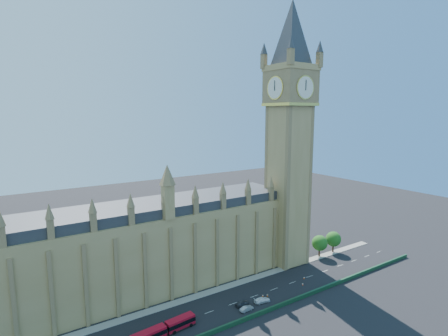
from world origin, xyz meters
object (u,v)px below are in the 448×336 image
car_white (262,300)px  red_bus (164,330)px  car_grey (242,303)px  car_silver (247,308)px

car_white → red_bus: bearing=95.4°
car_grey → car_silver: car_grey is taller
car_grey → car_white: (6.03, -1.74, -0.01)m
car_grey → car_silver: bearing=168.0°
red_bus → car_white: bearing=-7.8°
car_silver → car_white: (6.53, 1.11, 0.04)m
red_bus → car_silver: 24.24m
red_bus → car_grey: red_bus is taller
car_silver → car_white: car_white is taller
car_grey → car_white: size_ratio=0.87×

